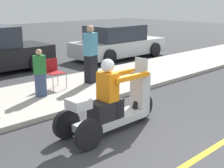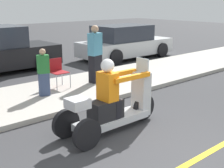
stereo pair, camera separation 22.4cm
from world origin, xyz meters
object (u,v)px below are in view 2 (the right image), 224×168
at_px(spectator_by_tree, 95,55).
at_px(spectator_end_of_line, 44,73).
at_px(folding_chair_curbside, 57,70).
at_px(parked_car_lot_left, 125,43).
at_px(motorcycle_trike, 112,106).

bearing_deg(spectator_by_tree, spectator_end_of_line, -174.08).
xyz_separation_m(folding_chair_curbside, parked_car_lot_left, (5.11, 2.57, 0.07)).
xyz_separation_m(spectator_end_of_line, spectator_by_tree, (1.86, 0.19, 0.23)).
bearing_deg(folding_chair_curbside, parked_car_lot_left, 26.69).
distance_m(spectator_by_tree, parked_car_lot_left, 4.88).
relative_size(spectator_end_of_line, parked_car_lot_left, 0.28).
bearing_deg(spectator_end_of_line, folding_chair_curbside, 34.17).
relative_size(motorcycle_trike, spectator_by_tree, 1.38).
height_order(spectator_by_tree, folding_chair_curbside, spectator_by_tree).
relative_size(motorcycle_trike, folding_chair_curbside, 2.88).
distance_m(spectator_end_of_line, spectator_by_tree, 1.88).
height_order(motorcycle_trike, folding_chair_curbside, motorcycle_trike).
xyz_separation_m(spectator_end_of_line, parked_car_lot_left, (5.81, 3.05, -0.02)).
bearing_deg(parked_car_lot_left, spectator_end_of_line, -152.35).
xyz_separation_m(motorcycle_trike, folding_chair_curbside, (0.70, 3.17, 0.10)).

